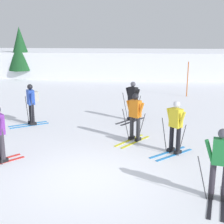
{
  "coord_description": "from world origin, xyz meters",
  "views": [
    {
      "loc": [
        1.28,
        -7.57,
        3.79
      ],
      "look_at": [
        0.38,
        3.54,
        0.9
      ],
      "focal_mm": 50.1,
      "sensor_mm": 36.0,
      "label": 1
    }
  ],
  "objects": [
    {
      "name": "conifer_far_right",
      "position": [
        -8.24,
        17.54,
        2.42
      ],
      "size": [
        2.04,
        2.04,
        4.15
      ],
      "color": "#513823",
      "rests_on": "ground"
    },
    {
      "name": "far_snow_ridge",
      "position": [
        0.0,
        20.55,
        1.07
      ],
      "size": [
        80.0,
        7.02,
        2.13
      ],
      "primitive_type": "cube",
      "color": "white",
      "rests_on": "ground"
    },
    {
      "name": "skier_green",
      "position": [
        3.19,
        -0.85,
        0.92
      ],
      "size": [
        0.97,
        1.64,
        1.71
      ],
      "color": "black",
      "rests_on": "ground"
    },
    {
      "name": "skier_orange",
      "position": [
        1.23,
        3.02,
        0.92
      ],
      "size": [
        1.23,
        1.52,
        1.71
      ],
      "color": "gold",
      "rests_on": "ground"
    },
    {
      "name": "trail_marker_pole",
      "position": [
        4.25,
        11.1,
        1.03
      ],
      "size": [
        0.06,
        0.06,
        2.06
      ],
      "primitive_type": "cylinder",
      "color": "#C65614",
      "rests_on": "ground"
    },
    {
      "name": "skier_blue",
      "position": [
        -3.05,
        4.66,
        0.96
      ],
      "size": [
        1.53,
        1.21,
        1.71
      ],
      "color": "#237AC6",
      "rests_on": "ground"
    },
    {
      "name": "skier_yellow",
      "position": [
        2.5,
        1.94,
        0.92
      ],
      "size": [
        1.44,
        1.35,
        1.71
      ],
      "color": "#237AC6",
      "rests_on": "ground"
    },
    {
      "name": "ground_plane",
      "position": [
        0.0,
        0.0,
        0.0
      ],
      "size": [
        120.0,
        120.0,
        0.0
      ],
      "primitive_type": "plane",
      "color": "white"
    },
    {
      "name": "skier_black",
      "position": [
        1.1,
        5.62,
        0.92
      ],
      "size": [
        1.26,
        1.5,
        1.71
      ],
      "color": "black",
      "rests_on": "ground"
    }
  ]
}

